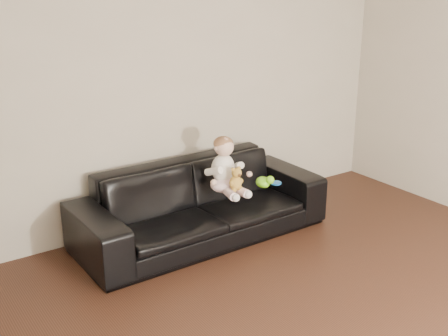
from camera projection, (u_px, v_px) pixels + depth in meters
wall_back at (166, 86)px, 5.04m from camera, size 5.00×0.00×5.00m
sofa at (201, 203)px, 4.99m from camera, size 2.27×0.91×0.66m
baby at (225, 168)px, 4.88m from camera, size 0.35×0.43×0.50m
teddy_bear at (236, 179)px, 4.79m from camera, size 0.14×0.14×0.21m
toy_green at (263, 182)px, 5.04m from camera, size 0.12×0.15×0.10m
toy_rattle at (263, 184)px, 5.04m from camera, size 0.09×0.09×0.08m
toy_blue_disc at (276, 183)px, 5.15m from camera, size 0.13×0.13×0.01m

